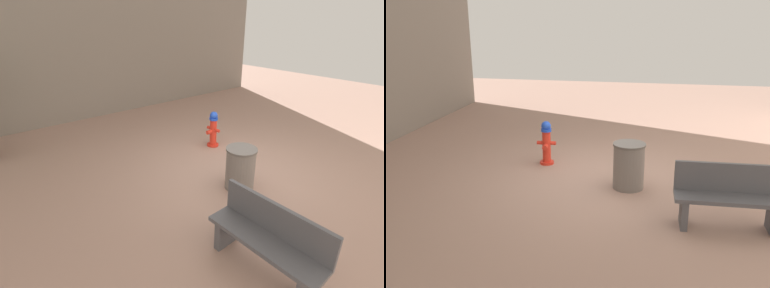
{
  "view_description": "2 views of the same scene",
  "coord_description": "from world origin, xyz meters",
  "views": [
    {
      "loc": [
        -3.6,
        4.11,
        3.04
      ],
      "look_at": [
        0.25,
        0.97,
        0.81
      ],
      "focal_mm": 26.52,
      "sensor_mm": 36.0,
      "label": 1
    },
    {
      "loc": [
        -0.95,
        7.49,
        3.02
      ],
      "look_at": [
        0.34,
        0.7,
        0.86
      ],
      "focal_mm": 39.21,
      "sensor_mm": 36.0,
      "label": 2
    }
  ],
  "objects": [
    {
      "name": "ground_plane",
      "position": [
        0.0,
        0.0,
        0.0
      ],
      "size": [
        23.4,
        23.4,
        0.0
      ],
      "primitive_type": "plane",
      "color": "#9E7A6B"
    },
    {
      "name": "fire_hydrant",
      "position": [
        1.24,
        -0.54,
        0.46
      ],
      "size": [
        0.4,
        0.37,
        0.92
      ],
      "color": "red",
      "rests_on": "ground_plane"
    },
    {
      "name": "trash_bin",
      "position": [
        -0.53,
        0.42,
        0.42
      ],
      "size": [
        0.58,
        0.58,
        0.83
      ],
      "color": "slate",
      "rests_on": "ground_plane"
    },
    {
      "name": "bench_near",
      "position": [
        -2.06,
        1.62,
        0.49
      ],
      "size": [
        1.57,
        0.48,
        0.95
      ],
      "color": "#4C4C51",
      "rests_on": "ground_plane"
    }
  ]
}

